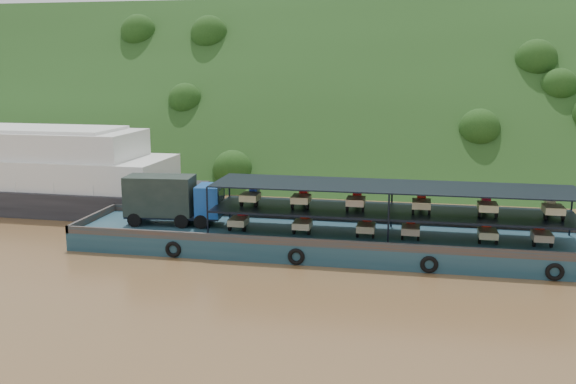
# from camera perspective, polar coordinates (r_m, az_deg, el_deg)

# --- Properties ---
(ground) EXTENTS (160.00, 160.00, 0.00)m
(ground) POSITION_cam_1_polar(r_m,az_deg,el_deg) (43.29, 1.82, -5.03)
(ground) COLOR brown
(ground) RESTS_ON ground
(hillside) EXTENTS (140.00, 39.60, 39.60)m
(hillside) POSITION_cam_1_polar(r_m,az_deg,el_deg) (78.23, 6.19, 2.32)
(hillside) COLOR #1A3212
(hillside) RESTS_ON ground
(cargo_barge) EXTENTS (35.00, 7.18, 4.59)m
(cargo_barge) POSITION_cam_1_polar(r_m,az_deg,el_deg) (42.63, 3.05, -3.71)
(cargo_barge) COLOR #133342
(cargo_barge) RESTS_ON ground
(passenger_ferry) EXTENTS (34.23, 8.99, 6.91)m
(passenger_ferry) POSITION_cam_1_polar(r_m,az_deg,el_deg) (60.86, -23.69, 1.69)
(passenger_ferry) COLOR black
(passenger_ferry) RESTS_ON ground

